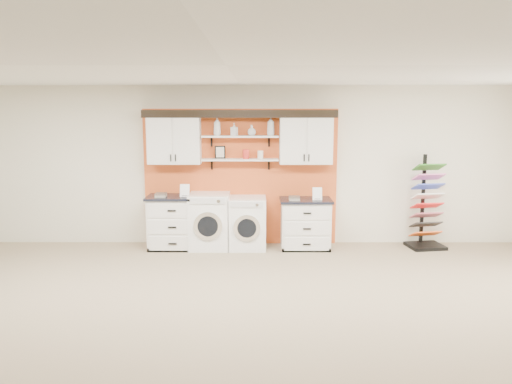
{
  "coord_description": "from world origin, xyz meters",
  "views": [
    {
      "loc": [
        0.29,
        -4.8,
        2.4
      ],
      "look_at": [
        0.28,
        2.3,
        1.21
      ],
      "focal_mm": 35.0,
      "sensor_mm": 36.0,
      "label": 1
    }
  ],
  "objects_px": {
    "base_cabinet_right": "(305,223)",
    "sample_rack": "(426,218)",
    "base_cabinet_left": "(175,222)",
    "dryer": "(247,223)",
    "washer": "(210,221)"
  },
  "relations": [
    {
      "from": "base_cabinet_right",
      "to": "sample_rack",
      "type": "distance_m",
      "value": 2.1
    },
    {
      "from": "washer",
      "to": "sample_rack",
      "type": "height_order",
      "value": "sample_rack"
    },
    {
      "from": "base_cabinet_right",
      "to": "base_cabinet_left",
      "type": "bearing_deg",
      "value": -180.0
    },
    {
      "from": "base_cabinet_left",
      "to": "base_cabinet_right",
      "type": "relative_size",
      "value": 1.06
    },
    {
      "from": "base_cabinet_right",
      "to": "dryer",
      "type": "distance_m",
      "value": 1.01
    },
    {
      "from": "base_cabinet_left",
      "to": "base_cabinet_right",
      "type": "distance_m",
      "value": 2.26
    },
    {
      "from": "base_cabinet_left",
      "to": "sample_rack",
      "type": "xyz_separation_m",
      "value": [
        4.36,
        0.03,
        0.06
      ]
    },
    {
      "from": "base_cabinet_right",
      "to": "dryer",
      "type": "relative_size",
      "value": 0.99
    },
    {
      "from": "base_cabinet_left",
      "to": "sample_rack",
      "type": "height_order",
      "value": "sample_rack"
    },
    {
      "from": "base_cabinet_left",
      "to": "dryer",
      "type": "height_order",
      "value": "base_cabinet_left"
    },
    {
      "from": "base_cabinet_right",
      "to": "sample_rack",
      "type": "xyz_separation_m",
      "value": [
        2.1,
        0.03,
        0.09
      ]
    },
    {
      "from": "washer",
      "to": "dryer",
      "type": "bearing_deg",
      "value": 0.0
    },
    {
      "from": "sample_rack",
      "to": "base_cabinet_right",
      "type": "bearing_deg",
      "value": 172.03
    },
    {
      "from": "dryer",
      "to": "sample_rack",
      "type": "distance_m",
      "value": 3.11
    },
    {
      "from": "base_cabinet_right",
      "to": "washer",
      "type": "bearing_deg",
      "value": -179.88
    }
  ]
}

